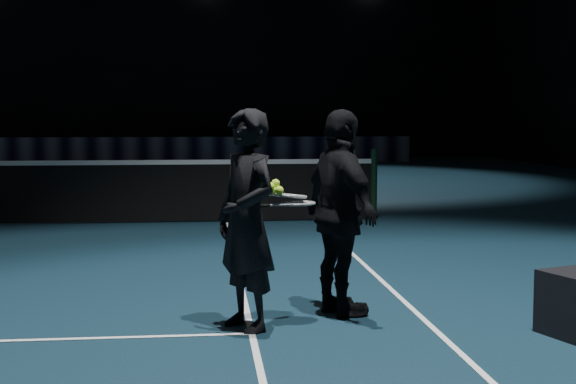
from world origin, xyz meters
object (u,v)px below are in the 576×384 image
(tennis_balls, at_px, (276,188))
(racket_lower, at_px, (298,203))
(player_a, at_px, (247,220))
(racket_upper, at_px, (290,196))
(player_b, at_px, (341,213))

(tennis_balls, bearing_deg, racket_lower, 22.48)
(player_a, distance_m, racket_upper, 0.43)
(player_b, height_order, racket_lower, player_b)
(player_a, relative_size, tennis_balls, 13.88)
(player_a, relative_size, player_b, 1.00)
(player_a, distance_m, player_b, 0.85)
(player_b, height_order, tennis_balls, player_b)
(racket_upper, bearing_deg, racket_lower, -42.66)
(racket_lower, distance_m, tennis_balls, 0.23)
(player_a, xyz_separation_m, racket_upper, (0.35, 0.20, 0.16))
(racket_upper, bearing_deg, player_a, -178.29)
(racket_lower, xyz_separation_m, tennis_balls, (-0.18, -0.07, 0.13))
(player_b, relative_size, racket_upper, 2.45)
(player_b, xyz_separation_m, racket_upper, (-0.43, -0.15, 0.16))
(player_b, relative_size, racket_lower, 2.45)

